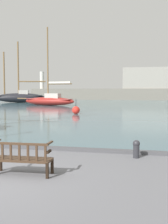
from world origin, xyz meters
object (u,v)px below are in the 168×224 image
object	(u,v)px
park_bench	(22,158)
sailboat_outer_port	(50,100)
mooring_bollard	(136,148)
sailboat_mid_port	(20,97)
channel_buoy	(76,110)

from	to	relation	value
park_bench	sailboat_outer_port	bearing A→B (deg)	108.03
mooring_bollard	sailboat_mid_port	bearing A→B (deg)	120.22
mooring_bollard	park_bench	bearing A→B (deg)	-138.56
sailboat_outer_port	channel_buoy	size ratio (longest dim) A/B	7.91
sailboat_mid_port	channel_buoy	bearing A→B (deg)	-54.07
sailboat_mid_port	sailboat_outer_port	bearing A→B (deg)	-43.96
sailboat_mid_port	sailboat_outer_port	distance (m)	11.95
sailboat_mid_port	sailboat_outer_port	xyz separation A→B (m)	(8.60, -8.29, -0.21)
sailboat_outer_port	channel_buoy	bearing A→B (deg)	-61.77
park_bench	channel_buoy	distance (m)	18.63
park_bench	channel_buoy	world-z (taller)	channel_buoy
channel_buoy	sailboat_mid_port	bearing A→B (deg)	125.93
park_bench	channel_buoy	bearing A→B (deg)	99.47
mooring_bollard	channel_buoy	bearing A→B (deg)	110.96
park_bench	mooring_bollard	xyz separation A→B (m)	(2.97, 2.62, -0.13)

